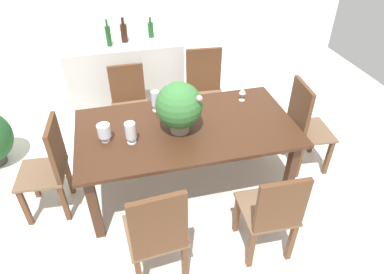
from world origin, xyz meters
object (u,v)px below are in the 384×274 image
at_px(kitchen_counter, 126,76).
at_px(chair_foot_end, 304,123).
at_px(wine_bottle_dark, 108,36).
at_px(wine_bottle_green, 124,33).
at_px(chair_head_end, 50,165).
at_px(crystal_vase_left, 104,131).
at_px(dining_table, 186,134).
at_px(wine_bottle_tall, 151,30).
at_px(flower_centerpiece, 179,106).
at_px(wine_glass, 243,91).
at_px(chair_near_right, 272,212).
at_px(chair_far_right, 205,88).
at_px(chair_far_left, 129,101).
at_px(chair_near_left, 157,233).
at_px(crystal_vase_right, 131,131).
at_px(crystal_vase_center_near, 155,100).

bearing_deg(kitchen_counter, chair_foot_end, -44.42).
xyz_separation_m(wine_bottle_dark, wine_bottle_green, (0.19, 0.09, -0.01)).
xyz_separation_m(chair_head_end, crystal_vase_left, (0.52, -0.03, 0.31)).
bearing_deg(dining_table, wine_bottle_green, 103.64).
bearing_deg(kitchen_counter, wine_bottle_green, -43.35).
bearing_deg(wine_bottle_tall, flower_centerpiece, -90.62).
bearing_deg(wine_glass, wine_bottle_dark, 135.81).
distance_m(dining_table, chair_foot_end, 1.27).
bearing_deg(chair_near_right, dining_table, -63.15).
distance_m(chair_far_right, chair_far_left, 0.93).
height_order(chair_near_left, chair_head_end, chair_near_left).
relative_size(chair_foot_end, flower_centerpiece, 2.13).
xyz_separation_m(chair_foot_end, chair_near_right, (-0.81, -1.00, -0.04)).
relative_size(crystal_vase_left, kitchen_counter, 0.12).
height_order(chair_far_left, wine_bottle_dark, wine_bottle_dark).
distance_m(flower_centerpiece, wine_bottle_tall, 1.77).
xyz_separation_m(crystal_vase_left, wine_bottle_dark, (0.16, 1.60, 0.26)).
distance_m(kitchen_counter, wine_bottle_dark, 0.65).
xyz_separation_m(chair_near_right, chair_far_left, (-0.92, 1.97, -0.00)).
bearing_deg(chair_foot_end, wine_glass, 66.91).
relative_size(dining_table, chair_near_left, 2.01).
bearing_deg(chair_near_left, chair_far_right, -118.98).
xyz_separation_m(wine_bottle_tall, wine_bottle_green, (-0.34, -0.08, 0.02)).
xyz_separation_m(chair_near_right, crystal_vase_left, (-1.20, 0.95, 0.33)).
height_order(chair_foot_end, crystal_vase_left, chair_foot_end).
bearing_deg(chair_near_right, chair_head_end, -27.56).
bearing_deg(chair_head_end, crystal_vase_right, 85.60).
distance_m(dining_table, chair_near_right, 1.10).
xyz_separation_m(crystal_vase_left, wine_bottle_green, (0.35, 1.68, 0.25)).
height_order(chair_far_left, crystal_vase_left, chair_far_left).
bearing_deg(dining_table, chair_near_right, -65.21).
relative_size(crystal_vase_left, wine_bottle_green, 0.56).
relative_size(chair_foot_end, chair_far_right, 1.00).
bearing_deg(chair_foot_end, crystal_vase_center_near, 82.65).
bearing_deg(wine_bottle_tall, wine_bottle_dark, -162.81).
bearing_deg(chair_head_end, chair_foot_end, 94.90).
xyz_separation_m(crystal_vase_center_near, wine_bottle_green, (-0.17, 1.30, 0.23)).
relative_size(chair_near_left, crystal_vase_center_near, 4.70).
relative_size(chair_far_left, wine_glass, 6.36).
bearing_deg(chair_foot_end, wine_bottle_dark, 55.32).
bearing_deg(wine_bottle_tall, chair_foot_end, -52.30).
relative_size(chair_far_left, crystal_vase_center_near, 4.31).
distance_m(chair_foot_end, crystal_vase_left, 2.03).
relative_size(dining_table, chair_far_right, 1.99).
xyz_separation_m(chair_far_left, wine_bottle_green, (0.06, 0.66, 0.58)).
bearing_deg(wine_bottle_green, chair_foot_end, -44.45).
distance_m(chair_near_right, crystal_vase_left, 1.56).
height_order(chair_foot_end, chair_near_right, chair_foot_end).
height_order(chair_near_left, wine_glass, chair_near_left).
bearing_deg(wine_bottle_green, crystal_vase_center_near, -82.67).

